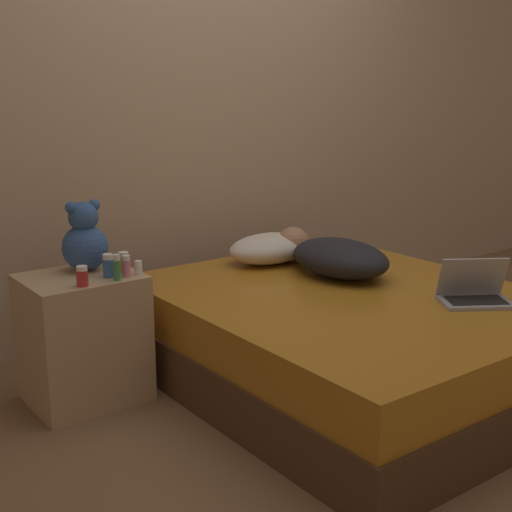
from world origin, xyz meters
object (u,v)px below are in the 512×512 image
Objects in this scene: bottle_orange at (124,262)px; bottle_red at (82,276)px; laptop at (474,292)px; bottle_pink at (126,266)px; bottle_white at (138,268)px; bottle_blue at (108,266)px; person_lying at (333,256)px; pillow at (270,248)px; bottle_green at (117,268)px; teddy_bear at (85,240)px.

bottle_orange is 0.25m from bottle_red.
bottle_pink reaches higher than laptop.
bottle_orange is 1.50× the size of bottle_white.
bottle_blue reaches higher than bottle_red.
person_lying is 7.82× the size of bottle_pink.
bottle_green reaches higher than pillow.
pillow is at bearing 13.68° from bottle_white.
bottle_white is at bearing 5.85° from bottle_pink.
bottle_white is (0.03, -0.07, -0.01)m from bottle_orange.
person_lying is at bearing -5.25° from bottle_red.
bottle_orange is at bearing 71.94° from bottle_pink.
teddy_bear is at bearing 131.44° from bottle_orange.
bottle_pink is (-1.22, 0.85, 0.13)m from laptop.
pillow is 1.31× the size of laptop.
person_lying reaches higher than pillow.
bottle_green reaches higher than bottle_red.
bottle_blue is at bearing -80.67° from teddy_bear.
person_lying is at bearing 135.44° from laptop.
bottle_blue is 0.90× the size of bottle_green.
bottle_orange reaches higher than bottle_white.
bottle_red is 0.15m from bottle_green.
bottle_red is at bearing 177.15° from bottle_green.
teddy_bear is 0.27m from bottle_white.
bottle_red is at bearing -157.19° from bottle_orange.
bottle_orange is 0.89× the size of bottle_blue.
bottle_white is at bearing 175.95° from laptop.
pillow is 1.11m from laptop.
bottle_orange is (-1.03, 0.21, 0.08)m from person_lying.
laptop is 1.45m from bottle_white.
bottle_red is at bearing -177.77° from laptop.
teddy_bear reaches higher than person_lying.
laptop is at bearing -75.11° from pillow.
bottle_green is at bearing 179.62° from laptop.
pillow is at bearing 11.94° from bottle_red.
person_lying is at bearing -7.46° from bottle_pink.
bottle_red is 0.90× the size of bottle_pink.
bottle_green is at bearing -127.79° from bottle_orange.
bottle_red reaches higher than laptop.
laptop is at bearing -34.88° from bottle_blue.
teddy_bear reaches higher than bottle_green.
pillow is at bearing 9.00° from bottle_orange.
bottle_pink is (0.06, 0.03, -0.01)m from bottle_green.
person_lying is 8.70× the size of bottle_red.
bottle_green is (-0.99, -0.25, 0.10)m from pillow.
pillow is 1.02m from bottle_green.
teddy_bear is at bearing 98.36° from bottle_green.
laptop is at bearing -36.57° from bottle_white.
person_lying is at bearing -71.24° from pillow.
teddy_bear reaches higher than bottle_pink.
bottle_green is at bearing -84.02° from bottle_blue.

